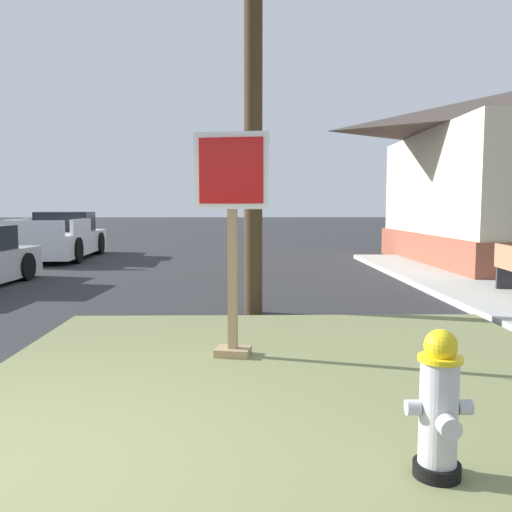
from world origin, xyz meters
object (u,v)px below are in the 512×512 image
at_px(manhole_cover, 70,365).
at_px(stop_sign, 232,246).
at_px(fire_hydrant, 439,408).
at_px(pickup_truck_white, 60,239).

bearing_deg(manhole_cover, stop_sign, 1.85).
height_order(fire_hydrant, pickup_truck_white, pickup_truck_white).
relative_size(fire_hydrant, stop_sign, 0.37).
distance_m(stop_sign, pickup_truck_white, 12.92).
xyz_separation_m(fire_hydrant, pickup_truck_white, (-7.05, 14.08, 0.12)).
xyz_separation_m(manhole_cover, pickup_truck_white, (-4.10, 11.59, 0.61)).
xyz_separation_m(stop_sign, manhole_cover, (-1.69, -0.05, -1.24)).
bearing_deg(manhole_cover, pickup_truck_white, 109.46).
height_order(stop_sign, pickup_truck_white, stop_sign).
bearing_deg(pickup_truck_white, stop_sign, -63.36).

